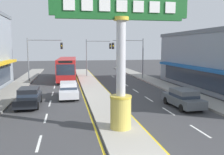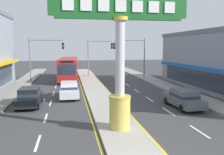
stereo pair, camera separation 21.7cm
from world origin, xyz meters
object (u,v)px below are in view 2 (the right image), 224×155
(traffic_light_median_far, at_px, (97,51))
(sedan_far_right_lane, at_px, (183,98))
(bus_near_right_lane, at_px, (69,68))
(sedan_near_left_lane, at_px, (29,97))
(district_sign, at_px, (120,59))
(traffic_light_right_side, at_px, (133,52))
(traffic_light_left_side, at_px, (43,52))
(sedan_mid_left_lane, at_px, (69,90))

(traffic_light_median_far, bearing_deg, sedan_far_right_lane, -78.44)
(bus_near_right_lane, bearing_deg, sedan_near_left_lane, -102.02)
(district_sign, relative_size, traffic_light_right_side, 1.27)
(bus_near_right_lane, distance_m, sedan_far_right_lane, 20.59)
(district_sign, xyz_separation_m, traffic_light_median_far, (1.78, 26.00, -0.03))
(district_sign, relative_size, traffic_light_left_side, 1.27)
(traffic_light_left_side, relative_size, sedan_mid_left_lane, 1.43)
(sedan_far_right_lane, bearing_deg, sedan_mid_left_lane, 148.49)
(traffic_light_right_side, height_order, traffic_light_median_far, same)
(traffic_light_right_side, xyz_separation_m, sedan_far_right_lane, (-0.28, -16.51, -3.46))
(district_sign, distance_m, sedan_far_right_lane, 8.28)
(traffic_light_median_far, distance_m, sedan_far_right_lane, 22.47)
(sedan_far_right_lane, bearing_deg, bus_near_right_lane, 116.45)
(traffic_light_left_side, xyz_separation_m, sedan_far_right_lane, (12.75, -17.09, -3.46))
(traffic_light_left_side, height_order, sedan_near_left_lane, traffic_light_left_side)
(district_sign, distance_m, sedan_near_left_lane, 10.09)
(traffic_light_right_side, relative_size, traffic_light_median_far, 1.00)
(sedan_far_right_lane, bearing_deg, sedan_near_left_lane, 166.84)
(bus_near_right_lane, xyz_separation_m, sedan_mid_left_lane, (0.00, -12.80, -1.08))
(bus_near_right_lane, height_order, sedan_near_left_lane, bus_near_right_lane)
(traffic_light_median_far, relative_size, bus_near_right_lane, 0.55)
(sedan_far_right_lane, bearing_deg, traffic_light_right_side, 89.02)
(bus_near_right_lane, relative_size, sedan_near_left_lane, 2.62)
(district_sign, bearing_deg, traffic_light_median_far, 86.08)
(sedan_mid_left_lane, bearing_deg, sedan_near_left_lane, -140.66)
(bus_near_right_lane, bearing_deg, sedan_far_right_lane, -63.55)
(traffic_light_right_side, distance_m, sedan_far_right_lane, 16.87)
(sedan_near_left_lane, relative_size, sedan_mid_left_lane, 1.00)
(sedan_near_left_lane, bearing_deg, traffic_light_left_side, 91.15)
(traffic_light_median_far, relative_size, sedan_near_left_lane, 1.44)
(sedan_mid_left_lane, bearing_deg, traffic_light_median_far, 73.73)
(bus_near_right_lane, xyz_separation_m, sedan_near_left_lane, (-3.30, -15.50, -1.08))
(traffic_light_left_side, relative_size, traffic_light_right_side, 1.00)
(traffic_light_median_far, height_order, sedan_near_left_lane, traffic_light_median_far)
(traffic_light_left_side, bearing_deg, district_sign, -73.02)
(sedan_near_left_lane, bearing_deg, sedan_mid_left_lane, 39.34)
(traffic_light_median_far, xyz_separation_m, sedan_near_left_lane, (-8.01, -18.85, -3.41))
(traffic_light_left_side, distance_m, traffic_light_right_side, 13.04)
(bus_near_right_lane, bearing_deg, traffic_light_median_far, 35.40)
(district_sign, xyz_separation_m, sedan_near_left_lane, (-6.23, 7.15, -3.44))
(district_sign, height_order, traffic_light_median_far, district_sign)
(district_sign, xyz_separation_m, sedan_far_right_lane, (6.23, 4.24, -3.44))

